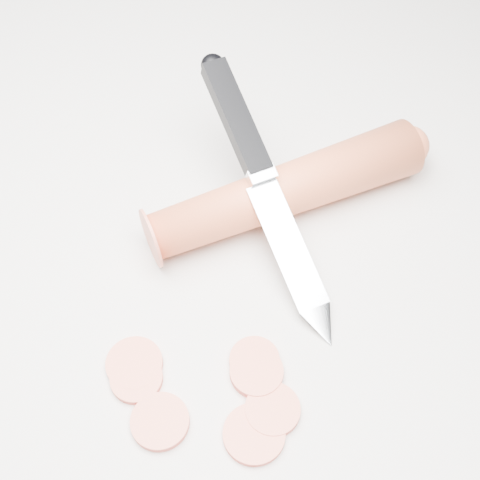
% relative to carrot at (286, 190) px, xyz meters
% --- Properties ---
extents(ground, '(2.40, 2.40, 0.00)m').
position_rel_carrot_xyz_m(ground, '(-0.02, -0.09, -0.02)').
color(ground, silver).
rests_on(ground, ground).
extents(carrot, '(0.19, 0.17, 0.04)m').
position_rel_carrot_xyz_m(carrot, '(0.00, 0.00, 0.00)').
color(carrot, '#E2582E').
rests_on(carrot, ground).
extents(carrot_slice_0, '(0.04, 0.04, 0.01)m').
position_rel_carrot_xyz_m(carrot_slice_0, '(-0.06, -0.15, -0.02)').
color(carrot_slice_0, '#EC684B').
rests_on(carrot_slice_0, ground).
extents(carrot_slice_1, '(0.03, 0.03, 0.01)m').
position_rel_carrot_xyz_m(carrot_slice_1, '(0.01, -0.13, -0.02)').
color(carrot_slice_1, '#EC684B').
rests_on(carrot_slice_1, ground).
extents(carrot_slice_2, '(0.04, 0.04, 0.01)m').
position_rel_carrot_xyz_m(carrot_slice_2, '(0.03, -0.18, -0.02)').
color(carrot_slice_2, '#EC684B').
rests_on(carrot_slice_2, ground).
extents(carrot_slice_3, '(0.04, 0.04, 0.01)m').
position_rel_carrot_xyz_m(carrot_slice_3, '(0.02, -0.14, -0.02)').
color(carrot_slice_3, '#EC684B').
rests_on(carrot_slice_3, ground).
extents(carrot_slice_4, '(0.04, 0.04, 0.01)m').
position_rel_carrot_xyz_m(carrot_slice_4, '(0.04, -0.16, -0.02)').
color(carrot_slice_4, '#EC684B').
rests_on(carrot_slice_4, ground).
extents(carrot_slice_5, '(0.03, 0.03, 0.01)m').
position_rel_carrot_xyz_m(carrot_slice_5, '(-0.06, -0.16, -0.02)').
color(carrot_slice_5, '#EC684B').
rests_on(carrot_slice_5, ground).
extents(carrot_slice_7, '(0.04, 0.04, 0.01)m').
position_rel_carrot_xyz_m(carrot_slice_7, '(-0.03, -0.19, -0.02)').
color(carrot_slice_7, '#EC684B').
rests_on(carrot_slice_7, ground).
extents(kitchen_knife, '(0.16, 0.18, 0.09)m').
position_rel_carrot_xyz_m(kitchen_knife, '(-0.01, -0.02, 0.02)').
color(kitchen_knife, silver).
rests_on(kitchen_knife, ground).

